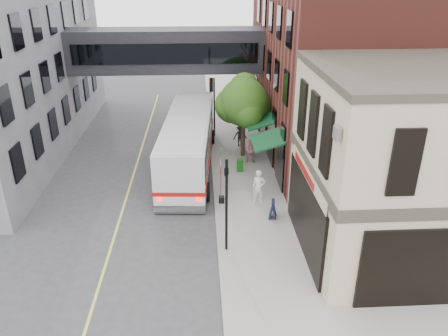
{
  "coord_description": "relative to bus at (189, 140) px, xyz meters",
  "views": [
    {
      "loc": [
        -0.65,
        -14.72,
        11.93
      ],
      "look_at": [
        0.43,
        4.56,
        3.09
      ],
      "focal_mm": 35.0,
      "sensor_mm": 36.0,
      "label": 1
    }
  ],
  "objects": [
    {
      "name": "traffic_signal_near",
      "position": [
        1.83,
        -9.62,
        1.09
      ],
      "size": [
        0.44,
        0.22,
        4.6
      ],
      "color": "black",
      "rests_on": "sidewalk_main"
    },
    {
      "name": "corner_building",
      "position": [
        10.43,
        -9.62,
        2.32
      ],
      "size": [
        10.19,
        8.12,
        8.45
      ],
      "color": "#B9AA8D",
      "rests_on": "ground"
    },
    {
      "name": "traffic_signal_far",
      "position": [
        1.72,
        5.38,
        1.44
      ],
      "size": [
        0.53,
        0.28,
        4.5
      ],
      "color": "black",
      "rests_on": "sidewalk_main"
    },
    {
      "name": "ground",
      "position": [
        1.46,
        -11.62,
        -1.89
      ],
      "size": [
        120.0,
        120.0,
        0.0
      ],
      "primitive_type": "plane",
      "color": "#38383A",
      "rests_on": "ground"
    },
    {
      "name": "street_tree",
      "position": [
        3.65,
        1.6,
        2.02
      ],
      "size": [
        3.8,
        3.2,
        5.6
      ],
      "color": "#382619",
      "rests_on": "sidewalk_main"
    },
    {
      "name": "pedestrian_c",
      "position": [
        3.64,
        3.16,
        -0.95
      ],
      "size": [
        1.09,
        0.72,
        1.59
      ],
      "primitive_type": "imported",
      "rotation": [
        0.0,
        0.0,
        0.13
      ],
      "color": "black",
      "rests_on": "sidewalk_main"
    },
    {
      "name": "brick_building",
      "position": [
        11.44,
        3.38,
        5.09
      ],
      "size": [
        13.76,
        18.0,
        14.0
      ],
      "color": "#5A251C",
      "rests_on": "ground"
    },
    {
      "name": "pedestrian_a",
      "position": [
        3.89,
        -5.3,
        -0.8
      ],
      "size": [
        0.74,
        0.53,
        1.89
      ],
      "primitive_type": "imported",
      "rotation": [
        0.0,
        0.0,
        -0.12
      ],
      "color": "silver",
      "rests_on": "sidewalk_main"
    },
    {
      "name": "sidewalk_main",
      "position": [
        3.46,
        2.38,
        -1.82
      ],
      "size": [
        4.0,
        60.0,
        0.15
      ],
      "primitive_type": "cube",
      "color": "gray",
      "rests_on": "ground"
    },
    {
      "name": "lane_marking",
      "position": [
        -3.54,
        -1.62,
        -1.89
      ],
      "size": [
        0.12,
        40.0,
        0.01
      ],
      "primitive_type": "cube",
      "color": "#D8CC4C",
      "rests_on": "ground"
    },
    {
      "name": "bus",
      "position": [
        0.0,
        0.0,
        0.0
      ],
      "size": [
        3.69,
        12.71,
        3.38
      ],
      "color": "silver",
      "rests_on": "ground"
    },
    {
      "name": "street_sign_pole",
      "position": [
        1.85,
        -4.62,
        0.04
      ],
      "size": [
        0.08,
        0.75,
        3.0
      ],
      "color": "gray",
      "rests_on": "sidewalk_main"
    },
    {
      "name": "pedestrian_b",
      "position": [
        4.11,
        0.13,
        -0.89
      ],
      "size": [
        0.94,
        0.79,
        1.71
      ],
      "primitive_type": "imported",
      "rotation": [
        0.0,
        0.0,
        -0.19
      ],
      "color": "#CD8494",
      "rests_on": "sidewalk_main"
    },
    {
      "name": "newspaper_box",
      "position": [
        3.24,
        -1.16,
        -1.33
      ],
      "size": [
        0.43,
        0.39,
        0.82
      ],
      "primitive_type": "cube",
      "rotation": [
        0.0,
        0.0,
        -0.06
      ],
      "color": "#166117",
      "rests_on": "sidewalk_main"
    },
    {
      "name": "skyway_bridge",
      "position": [
        -1.54,
        6.38,
        4.61
      ],
      "size": [
        14.0,
        3.18,
        3.0
      ],
      "color": "black",
      "rests_on": "ground"
    },
    {
      "name": "sandwich_board",
      "position": [
        4.42,
        -6.97,
        -1.25
      ],
      "size": [
        0.46,
        0.61,
        0.99
      ],
      "primitive_type": "cube",
      "rotation": [
        0.0,
        0.0,
        -0.2
      ],
      "color": "black",
      "rests_on": "sidewalk_main"
    }
  ]
}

